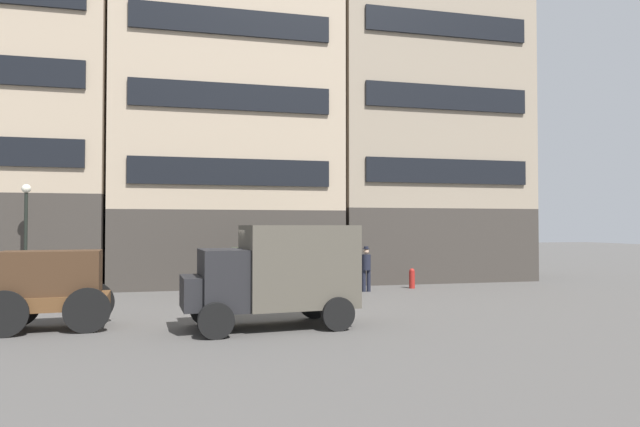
# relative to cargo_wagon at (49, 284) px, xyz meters

# --- Properties ---
(ground_plane) EXTENTS (120.00, 120.00, 0.00)m
(ground_plane) POSITION_rel_cargo_wagon_xyz_m (5.87, 0.32, -1.15)
(ground_plane) COLOR #4C4947
(building_far_left) EXTENTS (8.12, 6.03, 13.60)m
(building_far_left) POSITION_rel_cargo_wagon_xyz_m (-3.82, 10.40, 5.70)
(building_far_left) COLOR #38332D
(building_far_left) RESTS_ON ground_plane
(building_center_left) EXTENTS (10.26, 6.03, 16.22)m
(building_center_left) POSITION_rel_cargo_wagon_xyz_m (5.02, 10.40, 7.00)
(building_center_left) COLOR #38332D
(building_center_left) RESTS_ON ground_plane
(building_center_right) EXTENTS (9.81, 6.03, 17.31)m
(building_center_right) POSITION_rel_cargo_wagon_xyz_m (14.71, 10.40, 7.55)
(building_center_right) COLOR #38332D
(building_center_right) RESTS_ON ground_plane
(cargo_wagon) EXTENTS (3.01, 1.73, 1.98)m
(cargo_wagon) POSITION_rel_cargo_wagon_xyz_m (0.00, 0.00, 0.00)
(cargo_wagon) COLOR brown
(cargo_wagon) RESTS_ON ground_plane
(delivery_truck_near) EXTENTS (4.49, 2.49, 2.62)m
(delivery_truck_near) POSITION_rel_cargo_wagon_xyz_m (5.59, -0.91, 0.28)
(delivery_truck_near) COLOR black
(delivery_truck_near) RESTS_ON ground_plane
(sedan_dark) EXTENTS (3.84, 2.16, 1.83)m
(sedan_dark) POSITION_rel_cargo_wagon_xyz_m (5.90, 4.54, -0.23)
(sedan_dark) COLOR #2D3823
(sedan_dark) RESTS_ON ground_plane
(pedestrian_officer) EXTENTS (0.46, 0.46, 1.79)m
(pedestrian_officer) POSITION_rel_cargo_wagon_xyz_m (10.18, 5.71, -0.17)
(pedestrian_officer) COLOR black
(pedestrian_officer) RESTS_ON ground_plane
(streetlamp_curbside) EXTENTS (0.32, 0.32, 4.12)m
(streetlamp_curbside) POSITION_rel_cargo_wagon_xyz_m (-2.41, 6.65, 1.52)
(streetlamp_curbside) COLOR black
(streetlamp_curbside) RESTS_ON ground_plane
(fire_hydrant_curbside) EXTENTS (0.24, 0.24, 0.83)m
(fire_hydrant_curbside) POSITION_rel_cargo_wagon_xyz_m (12.39, 6.34, -0.72)
(fire_hydrant_curbside) COLOR maroon
(fire_hydrant_curbside) RESTS_ON ground_plane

